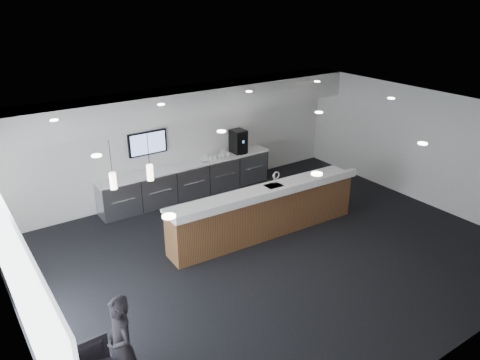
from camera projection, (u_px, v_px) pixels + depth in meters
ground at (270, 253)px, 10.23m from camera, size 10.00×10.00×0.00m
ceiling at (274, 120)px, 9.07m from camera, size 10.00×8.00×0.02m
back_wall at (181, 141)px, 12.69m from camera, size 10.00×0.02×3.00m
left_wall at (10, 266)px, 7.04m from camera, size 0.02×8.00×3.00m
right_wall at (422, 146)px, 12.27m from camera, size 0.02×8.00×3.00m
soffit_bulkhead at (187, 102)px, 11.91m from camera, size 10.00×0.90×0.70m
alcove_panel at (181, 138)px, 12.63m from camera, size 9.80×0.06×1.40m
window_blinds_wall at (13, 266)px, 7.06m from camera, size 0.04×7.36×2.55m
back_credenza at (189, 180)px, 12.81m from camera, size 5.06×0.66×0.95m
wall_tv at (148, 143)px, 12.04m from camera, size 1.05×0.08×0.62m
pendant_left at (145, 169)px, 8.72m from camera, size 0.12×0.12×0.30m
pendant_right at (108, 177)px, 8.35m from camera, size 0.12×0.12×0.30m
ceiling_can_lights at (274, 121)px, 9.09m from camera, size 7.00×5.00×0.02m
service_counter at (265, 211)px, 10.81m from camera, size 4.85×1.00×1.49m
coffee_machine at (238, 141)px, 13.37m from camera, size 0.39×0.51×0.67m
info_sign_left at (205, 158)px, 12.73m from camera, size 0.16×0.03×0.21m
info_sign_right at (223, 153)px, 13.09m from camera, size 0.17×0.06×0.23m
lounge_guest at (121, 346)px, 6.51m from camera, size 0.40×0.58×1.56m
cup_0 at (228, 154)px, 13.18m from camera, size 0.11×0.11×0.10m
cup_1 at (223, 155)px, 13.11m from camera, size 0.15×0.15×0.10m
cup_2 at (219, 156)px, 13.04m from camera, size 0.13×0.13×0.10m
cup_3 at (215, 157)px, 12.96m from camera, size 0.14×0.14×0.10m
cup_4 at (211, 158)px, 12.89m from camera, size 0.15×0.15×0.10m
cup_5 at (206, 159)px, 12.82m from camera, size 0.12×0.12×0.10m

